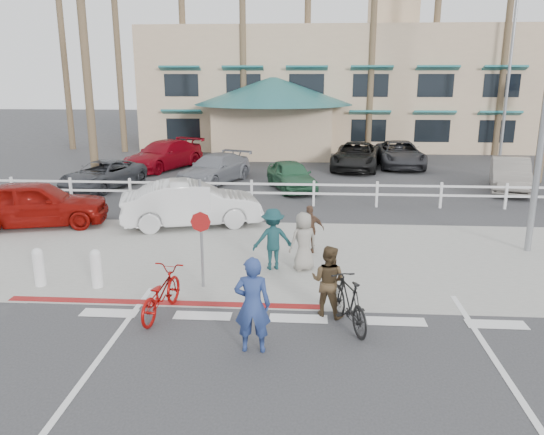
# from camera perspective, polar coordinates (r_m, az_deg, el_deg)

# --- Properties ---
(ground) EXTENTS (140.00, 140.00, 0.00)m
(ground) POSITION_cam_1_polar(r_m,az_deg,el_deg) (10.63, 2.79, -12.28)
(ground) COLOR #333335
(bike_path) EXTENTS (12.00, 16.00, 0.01)m
(bike_path) POSITION_cam_1_polar(r_m,az_deg,el_deg) (8.90, 2.51, -18.15)
(bike_path) COLOR #333335
(bike_path) RESTS_ON ground
(sidewalk_plaza) EXTENTS (22.00, 7.00, 0.01)m
(sidewalk_plaza) POSITION_cam_1_polar(r_m,az_deg,el_deg) (14.78, 3.14, -4.25)
(sidewalk_plaza) COLOR gray
(sidewalk_plaza) RESTS_ON ground
(cross_street) EXTENTS (40.00, 5.00, 0.01)m
(cross_street) POSITION_cam_1_polar(r_m,az_deg,el_deg) (18.60, 3.31, -0.21)
(cross_street) COLOR #333335
(cross_street) RESTS_ON ground
(parking_lot) EXTENTS (50.00, 16.00, 0.01)m
(parking_lot) POSITION_cam_1_polar(r_m,az_deg,el_deg) (27.88, 3.53, 4.90)
(parking_lot) COLOR #333335
(parking_lot) RESTS_ON ground
(curb_red) EXTENTS (7.00, 0.25, 0.02)m
(curb_red) POSITION_cam_1_polar(r_m,az_deg,el_deg) (12.12, -11.61, -8.98)
(curb_red) COLOR maroon
(curb_red) RESTS_ON ground
(rail_fence) EXTENTS (29.40, 0.16, 1.00)m
(rail_fence) POSITION_cam_1_polar(r_m,az_deg,el_deg) (20.43, 4.80, 2.58)
(rail_fence) COLOR silver
(rail_fence) RESTS_ON ground
(building) EXTENTS (28.00, 16.00, 11.30)m
(building) POSITION_cam_1_polar(r_m,az_deg,el_deg) (40.50, 6.75, 15.98)
(building) COLOR #CBAE8B
(building) RESTS_ON ground
(sign_post) EXTENTS (0.50, 0.10, 2.90)m
(sign_post) POSITION_cam_1_polar(r_m,az_deg,el_deg) (12.38, -7.62, -1.18)
(sign_post) COLOR gray
(sign_post) RESTS_ON ground
(bollard_0) EXTENTS (0.26, 0.26, 0.95)m
(bollard_0) POSITION_cam_1_polar(r_m,az_deg,el_deg) (13.22, -18.38, -5.23)
(bollard_0) COLOR silver
(bollard_0) RESTS_ON ground
(bollard_1) EXTENTS (0.26, 0.26, 0.95)m
(bollard_1) POSITION_cam_1_polar(r_m,az_deg,el_deg) (13.80, -23.79, -4.90)
(bollard_1) COLOR silver
(bollard_1) RESTS_ON ground
(streetlight_1) EXTENTS (0.60, 2.00, 9.50)m
(streetlight_1) POSITION_cam_1_polar(r_m,az_deg,el_deg) (35.50, 24.09, 13.53)
(streetlight_1) COLOR gray
(streetlight_1) RESTS_ON ground
(palm_0) EXTENTS (4.00, 4.00, 15.00)m
(palm_0) POSITION_cam_1_polar(r_m,az_deg,el_deg) (39.04, -21.66, 17.84)
(palm_0) COLOR black
(palm_0) RESTS_ON ground
(palm_1) EXTENTS (4.00, 4.00, 13.00)m
(palm_1) POSITION_cam_1_polar(r_m,az_deg,el_deg) (36.56, -16.26, 16.96)
(palm_1) COLOR black
(palm_1) RESTS_ON ground
(palm_2) EXTENTS (4.00, 4.00, 16.00)m
(palm_2) POSITION_cam_1_polar(r_m,az_deg,el_deg) (36.51, -9.61, 19.70)
(palm_2) COLOR black
(palm_2) RESTS_ON ground
(palm_3) EXTENTS (4.00, 4.00, 14.00)m
(palm_3) POSITION_cam_1_polar(r_m,az_deg,el_deg) (34.77, -3.15, 18.47)
(palm_3) COLOR black
(palm_3) RESTS_ON ground
(palm_4) EXTENTS (4.00, 4.00, 15.00)m
(palm_4) POSITION_cam_1_polar(r_m,az_deg,el_deg) (35.55, 3.83, 19.19)
(palm_4) COLOR black
(palm_4) RESTS_ON ground
(palm_5) EXTENTS (4.00, 4.00, 13.00)m
(palm_5) POSITION_cam_1_polar(r_m,az_deg,el_deg) (34.71, 10.74, 17.42)
(palm_5) COLOR black
(palm_5) RESTS_ON ground
(palm_6) EXTENTS (4.00, 4.00, 17.00)m
(palm_6) POSITION_cam_1_polar(r_m,az_deg,el_deg) (36.50, 17.36, 20.05)
(palm_6) COLOR black
(palm_6) RESTS_ON ground
(palm_7) EXTENTS (4.00, 4.00, 14.00)m
(palm_7) POSITION_cam_1_polar(r_m,az_deg,el_deg) (36.50, 23.93, 17.10)
(palm_7) COLOR black
(palm_7) RESTS_ON ground
(palm_10) EXTENTS (4.00, 4.00, 12.00)m
(palm_10) POSITION_cam_1_polar(r_m,az_deg,el_deg) (26.49, -19.49, 16.61)
(palm_10) COLOR black
(palm_10) RESTS_ON ground
(bike_red) EXTENTS (0.92, 1.92, 0.97)m
(bike_red) POSITION_cam_1_polar(r_m,az_deg,el_deg) (11.40, -11.88, -7.96)
(bike_red) COLOR #870705
(bike_red) RESTS_ON ground
(rider_red) EXTENTS (0.67, 0.44, 1.81)m
(rider_red) POSITION_cam_1_polar(r_m,az_deg,el_deg) (9.61, -2.11, -9.38)
(rider_red) COLOR navy
(rider_red) RESTS_ON ground
(bike_black) EXTENTS (1.02, 1.81, 1.05)m
(bike_black) POSITION_cam_1_polar(r_m,az_deg,el_deg) (10.75, 8.28, -9.01)
(bike_black) COLOR black
(bike_black) RESTS_ON ground
(rider_black) EXTENTS (0.91, 0.82, 1.53)m
(rider_black) POSITION_cam_1_polar(r_m,az_deg,el_deg) (11.10, 6.05, -6.81)
(rider_black) COLOR #473621
(rider_black) RESTS_ON ground
(pedestrian_a) EXTENTS (1.15, 0.82, 1.61)m
(pedestrian_a) POSITION_cam_1_polar(r_m,az_deg,el_deg) (13.64, 0.08, -2.34)
(pedestrian_a) COLOR #13373B
(pedestrian_a) RESTS_ON ground
(pedestrian_child) EXTENTS (0.86, 0.47, 1.39)m
(pedestrian_child) POSITION_cam_1_polar(r_m,az_deg,el_deg) (14.93, 4.10, -1.30)
(pedestrian_child) COLOR brown
(pedestrian_child) RESTS_ON ground
(pedestrian_b) EXTENTS (0.89, 0.79, 1.53)m
(pedestrian_b) POSITION_cam_1_polar(r_m,az_deg,el_deg) (13.61, 3.40, -2.58)
(pedestrian_b) COLOR gray
(pedestrian_b) RESTS_ON ground
(car_white_sedan) EXTENTS (4.86, 2.82, 1.51)m
(car_white_sedan) POSITION_cam_1_polar(r_m,az_deg,el_deg) (17.82, -8.63, 1.47)
(car_white_sedan) COLOR silver
(car_white_sedan) RESTS_ON ground
(car_red_compact) EXTENTS (4.89, 2.92, 1.56)m
(car_red_compact) POSITION_cam_1_polar(r_m,az_deg,el_deg) (19.23, -24.05, 1.39)
(car_red_compact) COLOR maroon
(car_red_compact) RESTS_ON ground
(lot_car_0) EXTENTS (3.20, 4.82, 1.23)m
(lot_car_0) POSITION_cam_1_polar(r_m,az_deg,el_deg) (24.80, -17.72, 4.39)
(lot_car_0) COLOR #32343A
(lot_car_0) RESTS_ON ground
(lot_car_1) EXTENTS (3.43, 4.94, 1.33)m
(lot_car_1) POSITION_cam_1_polar(r_m,az_deg,el_deg) (25.07, -6.18, 5.23)
(lot_car_1) COLOR slate
(lot_car_1) RESTS_ON ground
(lot_car_2) EXTENTS (2.64, 4.06, 1.28)m
(lot_car_2) POSITION_cam_1_polar(r_m,az_deg,el_deg) (23.39, 2.08, 4.56)
(lot_car_2) COLOR #275B3B
(lot_car_2) RESTS_ON ground
(lot_car_3) EXTENTS (2.66, 4.60, 1.43)m
(lot_car_3) POSITION_cam_1_polar(r_m,az_deg,el_deg) (25.38, 24.23, 4.24)
(lot_car_3) COLOR gray
(lot_car_3) RESTS_ON ground
(lot_car_4) EXTENTS (4.07, 5.64, 1.52)m
(lot_car_4) POSITION_cam_1_polar(r_m,az_deg,el_deg) (29.27, -11.59, 6.60)
(lot_car_4) COLOR maroon
(lot_car_4) RESTS_ON ground
(lot_car_5) EXTENTS (2.36, 5.06, 1.40)m
(lot_car_5) POSITION_cam_1_polar(r_m,az_deg,el_deg) (30.25, 13.57, 6.64)
(lot_car_5) COLOR #292A2E
(lot_car_5) RESTS_ON ground
(lot_car_6) EXTENTS (3.22, 5.43, 1.42)m
(lot_car_6) POSITION_cam_1_polar(r_m,az_deg,el_deg) (29.00, 9.04, 6.54)
(lot_car_6) COLOR black
(lot_car_6) RESTS_ON ground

